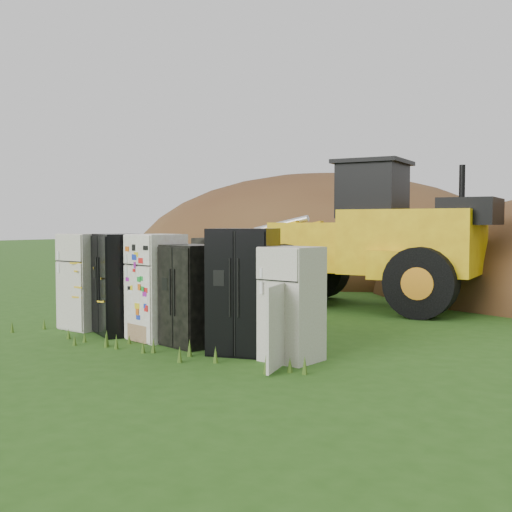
{
  "coord_description": "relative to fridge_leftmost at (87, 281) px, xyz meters",
  "views": [
    {
      "loc": [
        7.57,
        -7.85,
        2.05
      ],
      "look_at": [
        0.17,
        2.0,
        1.41
      ],
      "focal_mm": 45.0,
      "sensor_mm": 36.0,
      "label": 1
    }
  ],
  "objects": [
    {
      "name": "fridge_open_door",
      "position": [
        4.77,
        -0.02,
        -0.07
      ],
      "size": [
        0.8,
        0.74,
        1.69
      ],
      "primitive_type": null,
      "rotation": [
        0.0,
        0.0,
        -0.04
      ],
      "color": "silver",
      "rests_on": "ground"
    },
    {
      "name": "wheel_loader",
      "position": [
        2.14,
        5.96,
        0.85
      ],
      "size": [
        7.63,
        3.93,
        3.53
      ],
      "primitive_type": null,
      "rotation": [
        0.0,
        0.0,
        0.14
      ],
      "color": "yellow",
      "rests_on": "ground"
    },
    {
      "name": "fridge_leftmost",
      "position": [
        0.0,
        0.0,
        0.0
      ],
      "size": [
        0.83,
        0.79,
        1.84
      ],
      "primitive_type": null,
      "rotation": [
        0.0,
        0.0,
        -0.02
      ],
      "color": "silver",
      "rests_on": "ground"
    },
    {
      "name": "ground",
      "position": [
        2.44,
        -0.03,
        -0.92
      ],
      "size": [
        120.0,
        120.0,
        0.0
      ],
      "primitive_type": "plane",
      "color": "#275216",
      "rests_on": "ground"
    },
    {
      "name": "dirt_mound_left",
      "position": [
        -3.64,
        14.38,
        -0.92
      ],
      "size": [
        17.35,
        13.01,
        8.05
      ],
      "primitive_type": "ellipsoid",
      "color": "#462916",
      "rests_on": "ground"
    },
    {
      "name": "fridge_black_right",
      "position": [
        3.87,
        -0.03,
        0.06
      ],
      "size": [
        1.2,
        1.1,
        1.96
      ],
      "primitive_type": null,
      "rotation": [
        0.0,
        0.0,
        0.35
      ],
      "color": "black",
      "rests_on": "ground"
    },
    {
      "name": "fridge_dark_mid",
      "position": [
        2.8,
        -0.08,
        -0.08
      ],
      "size": [
        0.97,
        0.84,
        1.68
      ],
      "primitive_type": null,
      "rotation": [
        0.0,
        0.0,
        -0.17
      ],
      "color": "black",
      "rests_on": "ground"
    },
    {
      "name": "fridge_black_side",
      "position": [
        0.98,
        -0.02,
        0.0
      ],
      "size": [
        1.19,
        1.08,
        1.84
      ],
      "primitive_type": null,
      "rotation": [
        0.0,
        0.0,
        -0.41
      ],
      "color": "black",
      "rests_on": "ground"
    },
    {
      "name": "fridge_sticker",
      "position": [
        1.93,
        -0.02,
        0.01
      ],
      "size": [
        0.94,
        0.89,
        1.85
      ],
      "primitive_type": null,
      "rotation": [
        0.0,
        0.0,
        -0.17
      ],
      "color": "white",
      "rests_on": "ground"
    }
  ]
}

